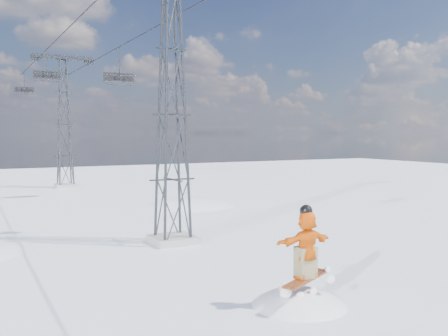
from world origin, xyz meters
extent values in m
plane|color=white|center=(0.00, 0.00, 0.00)|extent=(120.00, 120.00, 0.00)
cube|color=#999999|center=(0.80, 8.00, 0.15)|extent=(1.80, 1.80, 0.30)
cube|color=#999999|center=(0.80, 33.00, 0.15)|extent=(1.80, 1.80, 0.30)
cube|color=#2F3136|center=(0.80, 33.00, 11.25)|extent=(5.00, 0.35, 0.35)
cube|color=#2F3136|center=(-1.40, 33.00, 11.05)|extent=(0.80, 0.25, 0.50)
cube|color=#2F3136|center=(3.00, 33.00, 11.05)|extent=(0.80, 0.25, 0.50)
cylinder|color=black|center=(-1.40, 19.50, 10.85)|extent=(0.06, 51.00, 0.06)
cylinder|color=black|center=(3.00, 19.50, 10.85)|extent=(0.06, 51.00, 0.06)
cube|color=#C3501A|center=(0.98, -1.16, 0.81)|extent=(1.89, 1.10, 0.13)
imported|color=orange|center=(0.98, -1.16, 1.75)|extent=(1.71, 0.57, 1.84)
cube|color=olive|center=(0.98, -1.16, 1.25)|extent=(0.52, 0.40, 0.84)
sphere|color=black|center=(0.98, -1.16, 2.65)|extent=(0.34, 0.34, 0.34)
cylinder|color=black|center=(3.00, 23.41, 9.63)|extent=(0.09, 0.09, 2.44)
cube|color=black|center=(3.00, 23.41, 8.41)|extent=(2.21, 0.50, 0.09)
cube|color=black|center=(3.00, 23.66, 8.75)|extent=(2.21, 0.07, 0.61)
cylinder|color=black|center=(3.00, 23.14, 8.14)|extent=(2.21, 0.07, 0.07)
cylinder|color=black|center=(3.00, 23.08, 8.80)|extent=(2.21, 0.06, 0.06)
cylinder|color=black|center=(-1.40, 26.89, 9.80)|extent=(0.08, 0.08, 2.11)
cube|color=black|center=(-1.40, 26.89, 8.74)|extent=(1.92, 0.43, 0.08)
cube|color=black|center=(-1.40, 27.10, 9.03)|extent=(1.92, 0.06, 0.53)
cylinder|color=black|center=(-1.40, 26.65, 8.50)|extent=(1.92, 0.06, 0.06)
cylinder|color=black|center=(-1.40, 26.60, 9.08)|extent=(1.92, 0.05, 0.05)
cylinder|color=black|center=(-1.40, 42.00, 9.85)|extent=(0.07, 0.07, 2.00)
cube|color=black|center=(-1.40, 42.00, 8.85)|extent=(1.82, 0.41, 0.07)
cube|color=black|center=(-1.40, 42.20, 9.12)|extent=(1.82, 0.05, 0.50)
cylinder|color=black|center=(-1.40, 41.77, 8.62)|extent=(1.82, 0.05, 0.05)
cylinder|color=black|center=(-1.40, 41.73, 9.17)|extent=(1.82, 0.05, 0.05)
camera|label=1|loc=(-7.11, -11.79, 4.72)|focal=40.00mm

